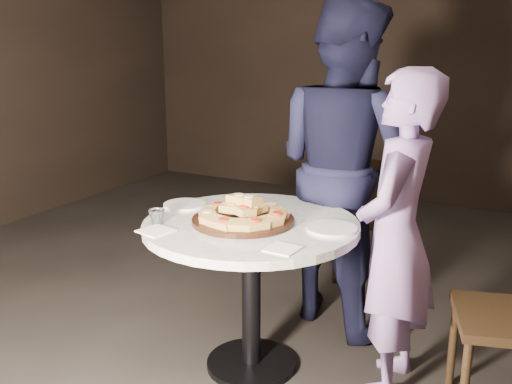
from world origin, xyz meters
TOP-DOWN VIEW (x-y plane):
  - floor at (0.00, 0.00)m, footprint 7.00×7.00m
  - table at (0.00, 0.07)m, footprint 1.05×1.05m
  - serving_board at (-0.02, 0.04)m, footprint 0.55×0.55m
  - focaccia_pile at (-0.02, 0.05)m, footprint 0.43×0.42m
  - plate_left at (-0.42, 0.14)m, footprint 0.25×0.25m
  - plate_right at (0.38, 0.13)m, footprint 0.25×0.25m
  - water_glass at (-0.36, -0.16)m, footprint 0.10×0.10m
  - napkin_near at (-0.30, -0.25)m, footprint 0.16×0.16m
  - napkin_far at (0.29, -0.20)m, footprint 0.13×0.13m
  - chair_far at (0.20, 1.30)m, footprint 0.42×0.44m
  - diner_navy at (0.20, 0.80)m, footprint 1.08×0.98m
  - diner_teal at (0.64, 0.23)m, footprint 0.35×0.54m

SIDE VIEW (x-z plane):
  - floor at x=0.00m, z-range 0.00..0.00m
  - chair_far at x=0.20m, z-range 0.07..0.94m
  - table at x=0.00m, z-range 0.24..0.99m
  - diner_teal at x=0.64m, z-range 0.00..1.47m
  - napkin_far at x=0.29m, z-range 0.76..0.76m
  - napkin_near at x=-0.30m, z-range 0.76..0.76m
  - plate_left at x=-0.42m, z-range 0.76..0.77m
  - plate_right at x=0.38m, z-range 0.76..0.77m
  - serving_board at x=-0.02m, z-range 0.76..0.78m
  - water_glass at x=-0.36m, z-range 0.76..0.83m
  - focaccia_pile at x=-0.02m, z-range 0.75..0.87m
  - diner_navy at x=0.20m, z-range 0.00..1.80m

